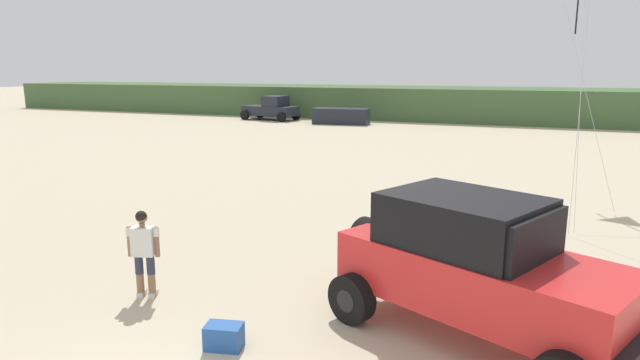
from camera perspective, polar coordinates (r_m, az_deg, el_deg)
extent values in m
cube|color=#426038|center=(47.17, 14.11, 7.85)|extent=(90.00, 8.64, 2.61)
cube|color=red|center=(8.84, 16.55, -9.89)|extent=(4.77, 3.48, 0.90)
cube|color=red|center=(8.09, 26.99, -9.96)|extent=(1.70, 2.00, 0.12)
cube|color=black|center=(8.74, 14.89, -4.17)|extent=(2.82, 2.55, 0.80)
cube|color=black|center=(8.22, 22.02, -5.94)|extent=(0.78, 1.57, 0.72)
cylinder|color=black|center=(10.07, 5.07, -6.15)|extent=(0.59, 0.83, 0.77)
cylinder|color=black|center=(9.34, 29.24, -13.69)|extent=(0.89, 0.62, 0.84)
cylinder|color=black|center=(9.34, 29.24, -13.69)|extent=(0.48, 0.45, 0.38)
cylinder|color=black|center=(10.73, 11.01, -9.09)|extent=(0.89, 0.62, 0.84)
cylinder|color=black|center=(10.73, 11.01, -9.09)|extent=(0.48, 0.45, 0.38)
cylinder|color=black|center=(9.25, 3.36, -12.38)|extent=(0.89, 0.62, 0.84)
cylinder|color=black|center=(9.25, 3.36, -12.38)|extent=(0.48, 0.45, 0.38)
cylinder|color=#8C664C|center=(10.78, -18.42, -10.40)|extent=(0.14, 0.14, 0.49)
cylinder|color=#2D3347|center=(10.64, -18.56, -8.43)|extent=(0.15, 0.15, 0.36)
cube|color=silver|center=(10.88, -18.28, -11.28)|extent=(0.19, 0.28, 0.10)
cylinder|color=#8C664C|center=(10.70, -17.31, -10.49)|extent=(0.14, 0.14, 0.49)
cylinder|color=#2D3347|center=(10.56, -17.44, -8.51)|extent=(0.15, 0.15, 0.36)
cube|color=silver|center=(10.81, -17.17, -11.38)|extent=(0.19, 0.28, 0.10)
cube|color=silver|center=(10.46, -18.16, -6.15)|extent=(0.46, 0.38, 0.54)
cylinder|color=#8C664C|center=(10.56, -19.45, -6.13)|extent=(0.09, 0.09, 0.56)
cylinder|color=silver|center=(10.50, -19.52, -5.14)|extent=(0.11, 0.11, 0.16)
cylinder|color=#8C664C|center=(10.37, -16.83, -6.27)|extent=(0.09, 0.09, 0.56)
cylinder|color=silver|center=(10.31, -16.90, -5.27)|extent=(0.11, 0.11, 0.16)
cylinder|color=#8C664C|center=(10.37, -18.27, -4.52)|extent=(0.10, 0.10, 0.08)
sphere|color=#8C664C|center=(10.33, -18.32, -3.74)|extent=(0.21, 0.21, 0.21)
sphere|color=black|center=(10.31, -18.35, -3.66)|extent=(0.21, 0.21, 0.21)
cube|color=#23519E|center=(8.68, -10.10, -15.94)|extent=(0.63, 0.48, 0.38)
cube|color=#1E232D|center=(45.19, -5.28, 7.30)|extent=(4.83, 2.56, 0.76)
cube|color=#1E232D|center=(44.81, -4.72, 8.30)|extent=(1.85, 2.02, 0.84)
cylinder|color=black|center=(45.03, -2.56, 6.84)|extent=(0.79, 0.37, 0.76)
cylinder|color=black|center=(43.29, -4.10, 6.62)|extent=(0.79, 0.37, 0.76)
cylinder|color=black|center=(47.16, -6.34, 7.00)|extent=(0.79, 0.37, 0.76)
cylinder|color=black|center=(45.51, -7.95, 6.79)|extent=(0.79, 0.37, 0.76)
cube|color=#1E232D|center=(41.67, 2.25, 6.75)|extent=(4.37, 2.18, 1.20)
cylinder|color=silver|center=(20.08, 25.23, 12.95)|extent=(2.81, 5.24, 9.92)
cylinder|color=black|center=(19.87, 25.59, 16.71)|extent=(0.05, 0.23, 2.07)
cylinder|color=silver|center=(17.30, 25.85, 9.19)|extent=(0.07, 4.95, 7.46)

